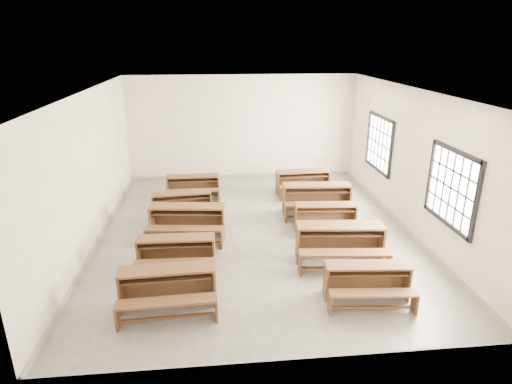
{
  "coord_description": "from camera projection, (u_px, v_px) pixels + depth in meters",
  "views": [
    {
      "loc": [
        -0.9,
        -8.86,
        4.19
      ],
      "look_at": [
        0.0,
        0.0,
        1.0
      ],
      "focal_mm": 30.0,
      "sensor_mm": 36.0,
      "label": 1
    }
  ],
  "objects": [
    {
      "name": "desk_set_7",
      "position": [
        326.0,
        215.0,
        9.84
      ],
      "size": [
        1.46,
        0.84,
        0.63
      ],
      "rotation": [
        0.0,
        0.0,
        -0.08
      ],
      "color": "brown",
      "rests_on": "ground"
    },
    {
      "name": "desk_set_4",
      "position": [
        193.0,
        185.0,
        11.83
      ],
      "size": [
        1.44,
        0.75,
        0.65
      ],
      "rotation": [
        0.0,
        0.0,
        -0.0
      ],
      "color": "brown",
      "rests_on": "ground"
    },
    {
      "name": "desk_set_1",
      "position": [
        176.0,
        251.0,
        8.13
      ],
      "size": [
        1.48,
        0.8,
        0.66
      ],
      "rotation": [
        0.0,
        0.0,
        -0.03
      ],
      "color": "brown",
      "rests_on": "ground"
    },
    {
      "name": "desk_set_5",
      "position": [
        367.0,
        279.0,
        7.2
      ],
      "size": [
        1.47,
        0.85,
        0.64
      ],
      "rotation": [
        0.0,
        0.0,
        -0.09
      ],
      "color": "brown",
      "rests_on": "ground"
    },
    {
      "name": "desk_set_0",
      "position": [
        168.0,
        286.0,
        6.96
      ],
      "size": [
        1.59,
        0.87,
        0.7
      ],
      "rotation": [
        0.0,
        0.0,
        0.04
      ],
      "color": "brown",
      "rests_on": "ground"
    },
    {
      "name": "room",
      "position": [
        260.0,
        141.0,
        9.08
      ],
      "size": [
        8.5,
        8.5,
        3.2
      ],
      "color": "gray",
      "rests_on": "ground"
    },
    {
      "name": "desk_set_2",
      "position": [
        187.0,
        219.0,
        9.45
      ],
      "size": [
        1.74,
        1.04,
        0.74
      ],
      "rotation": [
        0.0,
        0.0,
        -0.12
      ],
      "color": "brown",
      "rests_on": "ground"
    },
    {
      "name": "desk_set_3",
      "position": [
        182.0,
        203.0,
        10.53
      ],
      "size": [
        1.51,
        0.88,
        0.65
      ],
      "rotation": [
        0.0,
        0.0,
        0.09
      ],
      "color": "brown",
      "rests_on": "ground"
    },
    {
      "name": "desk_set_9",
      "position": [
        303.0,
        181.0,
        12.14
      ],
      "size": [
        1.55,
        0.86,
        0.68
      ],
      "rotation": [
        0.0,
        0.0,
        0.05
      ],
      "color": "brown",
      "rests_on": "ground"
    },
    {
      "name": "desk_set_8",
      "position": [
        317.0,
        197.0,
        10.76
      ],
      "size": [
        1.76,
        1.0,
        0.76
      ],
      "rotation": [
        0.0,
        0.0,
        -0.07
      ],
      "color": "brown",
      "rests_on": "ground"
    },
    {
      "name": "desk_set_6",
      "position": [
        340.0,
        241.0,
        8.41
      ],
      "size": [
        1.78,
        1.04,
        0.77
      ],
      "rotation": [
        0.0,
        0.0,
        -0.09
      ],
      "color": "brown",
      "rests_on": "ground"
    }
  ]
}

